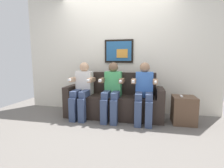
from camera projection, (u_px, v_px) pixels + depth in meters
The scene contains 8 objects.
ground_plane at pixel (110, 122), 3.07m from camera, with size 5.65×5.65×0.00m, color #66605B.
back_wall_assembly at pixel (118, 54), 3.63m from camera, with size 4.35×0.10×2.60m.
couch at pixel (114, 102), 3.34m from camera, with size 1.95×0.58×0.90m.
person_on_left at pixel (83, 88), 3.26m from camera, with size 0.46×0.56×1.11m.
person_in_middle at pixel (112, 89), 3.14m from camera, with size 0.46×0.56×1.11m.
person_on_right at pixel (144, 90), 3.02m from camera, with size 0.46×0.56×1.11m.
side_table_right at pixel (184, 110), 2.98m from camera, with size 0.40×0.40×0.50m.
spare_remote_on_table at pixel (181, 96), 2.94m from camera, with size 0.04×0.13×0.02m, color white.
Camera 1 is at (0.64, -2.87, 1.13)m, focal length 26.19 mm.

